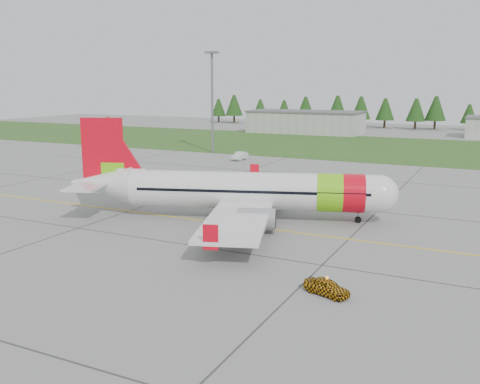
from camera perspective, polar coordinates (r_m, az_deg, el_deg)
The scene contains 9 objects.
ground at distance 46.55m, azimuth -3.13°, elevation -6.02°, with size 320.00×320.00×0.00m, color gray.
aircraft at distance 55.72m, azimuth 0.50°, elevation 0.13°, with size 33.51×31.75×10.49m.
follow_me_car at distance 36.58m, azimuth 9.29°, elevation -8.38°, with size 1.32×1.12×3.29m, color orange.
service_van at distance 100.13m, azimuth -0.02°, elevation 4.74°, with size 1.60×1.51×4.58m, color silver.
grass_strip at distance 123.42m, azimuth 15.86°, elevation 4.51°, with size 320.00×50.00×0.03m, color #30561E.
taxi_guideline at distance 53.38m, azimuth 1.07°, elevation -3.71°, with size 120.00×0.25×0.02m, color gold.
hangar_west at distance 157.83m, azimuth 6.99°, elevation 7.37°, with size 32.00×14.00×6.00m, color #A8A8A3.
floodlight_mast at distance 110.72m, azimuth -2.98°, elevation 9.37°, with size 0.50×0.50×20.00m, color slate.
treeline at distance 178.24m, azimuth 19.29°, elevation 7.92°, with size 160.00×8.00×10.00m, color #1C3F14, non-canonical shape.
Camera 1 is at (21.82, -38.68, 13.95)m, focal length 40.00 mm.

